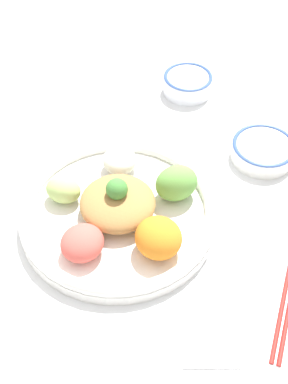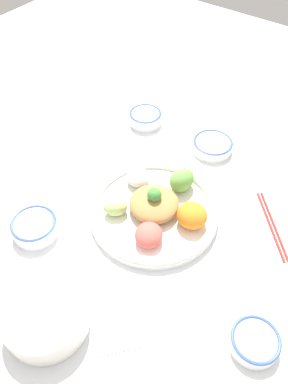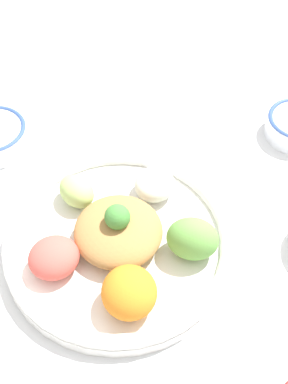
% 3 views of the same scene
% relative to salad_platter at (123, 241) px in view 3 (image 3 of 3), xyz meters
% --- Properties ---
extents(ground_plane, '(2.40, 2.40, 0.00)m').
position_rel_salad_platter_xyz_m(ground_plane, '(0.01, -0.04, -0.03)').
color(ground_plane, white).
extents(salad_platter, '(0.33, 0.33, 0.09)m').
position_rel_salad_platter_xyz_m(salad_platter, '(0.00, 0.00, 0.00)').
color(salad_platter, white).
rests_on(salad_platter, ground_plane).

